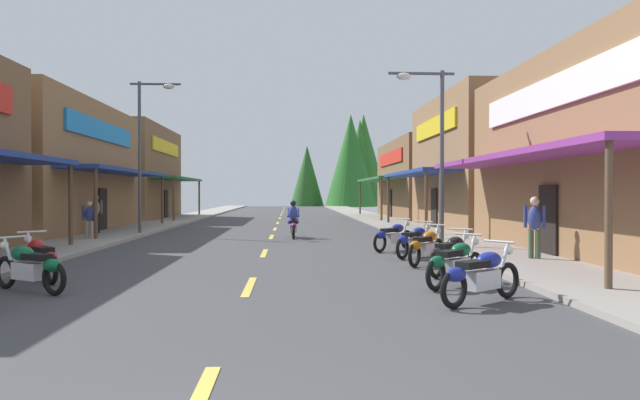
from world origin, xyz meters
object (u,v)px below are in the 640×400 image
Objects in this scene: pedestrian_browsing at (89,218)px; motorcycle_parked_left_2 at (40,258)px; motorcycle_parked_right_0 at (481,275)px; motorcycle_parked_right_5 at (393,236)px; pedestrian_by_shop at (96,212)px; motorcycle_parked_right_1 at (455,262)px; pedestrian_strolling at (535,224)px; streetlamp_left at (147,136)px; motorcycle_parked_right_2 at (451,253)px; motorcycle_parked_right_3 at (426,246)px; motorcycle_parked_left_1 at (30,266)px; rider_cruising_lead at (293,222)px; motorcycle_parked_right_4 at (415,241)px; streetlamp_right at (432,132)px.

motorcycle_parked_left_2 is at bearing 21.09° from pedestrian_browsing.
motorcycle_parked_right_0 and motorcycle_parked_right_5 have the same top height.
motorcycle_parked_right_1 is at bearing 175.62° from pedestrian_by_shop.
pedestrian_by_shop is 18.16m from pedestrian_strolling.
streetlamp_left reaches higher than motorcycle_parked_left_2.
motorcycle_parked_right_2 is at bearing 33.24° from motorcycle_parked_right_1.
motorcycle_parked_left_1 is (-8.43, -3.75, 0.00)m from motorcycle_parked_right_3.
rider_cruising_lead is 10.92m from pedestrian_strolling.
motorcycle_parked_left_1 is 1.09× the size of motorcycle_parked_left_2.
motorcycle_parked_left_1 is 1.48m from motorcycle_parked_left_2.
streetlamp_right is at bearing 16.56° from motorcycle_parked_right_4.
streetlamp_left is 3.16× the size of rider_cruising_lead.
pedestrian_by_shop is at bearing -172.41° from streetlamp_left.
motorcycle_parked_right_0 and motorcycle_parked_right_1 have the same top height.
pedestrian_browsing reaches higher than motorcycle_parked_right_1.
pedestrian_browsing is (-11.46, 9.71, 0.40)m from motorcycle_parked_right_2.
streetlamp_left reaches higher than pedestrian_strolling.
motorcycle_parked_right_4 is at bearing -42.52° from streetlamp_left.
pedestrian_browsing is (-2.91, 11.58, 0.40)m from motorcycle_parked_left_1.
streetlamp_left is at bearing 80.06° from motorcycle_parked_right_1.
motorcycle_parked_left_1 is at bearing -84.39° from streetlamp_left.
pedestrian_strolling reaches higher than motorcycle_parked_right_0.
motorcycle_parked_right_0 is 9.02m from motorcycle_parked_left_2.
pedestrian_strolling is (14.95, -10.31, -0.01)m from pedestrian_by_shop.
rider_cruising_lead is (-3.51, 7.35, 0.17)m from motorcycle_parked_right_4.
motorcycle_parked_right_4 is (0.07, 1.69, 0.00)m from motorcycle_parked_right_3.
motorcycle_parked_right_2 is 11.49m from rider_cruising_lead.
pedestrian_browsing reaches higher than motorcycle_parked_right_5.
pedestrian_strolling is (3.23, 3.71, 0.55)m from motorcycle_parked_right_1.
pedestrian_by_shop is (-13.10, 6.52, -2.85)m from streetlamp_right.
motorcycle_parked_right_1 is 1.04× the size of pedestrian_browsing.
motorcycle_parked_right_0 is at bearing -59.27° from streetlamp_left.
streetlamp_right is at bearing -97.79° from motorcycle_parked_left_2.
streetlamp_right reaches higher than motorcycle_parked_right_2.
motorcycle_parked_left_2 is at bearing -43.18° from pedestrian_strolling.
motorcycle_parked_right_1 is at bearing 51.97° from motorcycle_parked_right_0.
motorcycle_parked_right_1 is 0.90× the size of pedestrian_by_shop.
streetlamp_left is 4.80m from pedestrian_browsing.
motorcycle_parked_right_1 is at bearing -6.28° from pedestrian_strolling.
motorcycle_parked_left_2 is 0.79× the size of rider_cruising_lead.
motorcycle_parked_right_4 is 10.09m from motorcycle_parked_left_1.
rider_cruising_lead is (-3.43, 9.04, 0.17)m from motorcycle_parked_right_3.
motorcycle_parked_right_0 is 8.25m from motorcycle_parked_left_1.
motorcycle_parked_right_2 is at bearing 57.07° from pedestrian_browsing.
pedestrian_browsing is at bearing 94.28° from motorcycle_parked_right_0.
motorcycle_parked_right_3 and motorcycle_parked_left_2 have the same top height.
rider_cruising_lead is at bearing -78.44° from motorcycle_parked_left_1.
pedestrian_by_shop is at bearing 85.69° from motorcycle_parked_right_2.
streetlamp_left reaches higher than motorcycle_parked_right_3.
motorcycle_parked_right_2 is 0.90× the size of motorcycle_parked_left_1.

